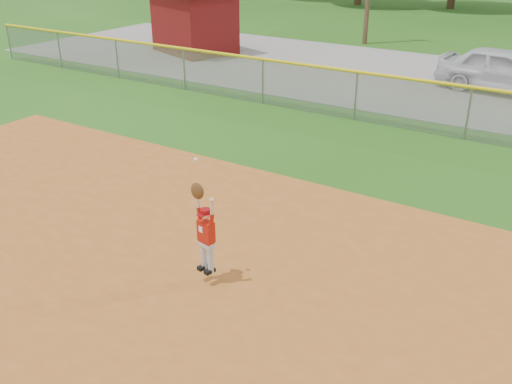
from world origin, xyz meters
TOP-DOWN VIEW (x-y plane):
  - ground at (0.00, 0.00)m, footprint 120.00×120.00m
  - parking_strip at (0.00, 16.00)m, footprint 44.00×10.00m
  - car_white_a at (-0.17, 15.75)m, footprint 4.76×2.31m
  - utility_shed at (-13.85, 15.56)m, footprint 4.73×4.19m
  - outfield_fence at (0.00, 10.00)m, footprint 40.06×0.10m
  - ballplayer at (-1.84, 0.45)m, footprint 0.51×0.26m

SIDE VIEW (x-z plane):
  - ground at x=0.00m, z-range 0.00..0.00m
  - parking_strip at x=0.00m, z-range 0.00..0.03m
  - car_white_a at x=-0.17m, z-range 0.03..1.60m
  - outfield_fence at x=0.00m, z-range 0.11..1.66m
  - ballplayer at x=-1.84m, z-range 0.04..2.00m
  - utility_shed at x=-13.85m, z-range 0.03..2.98m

